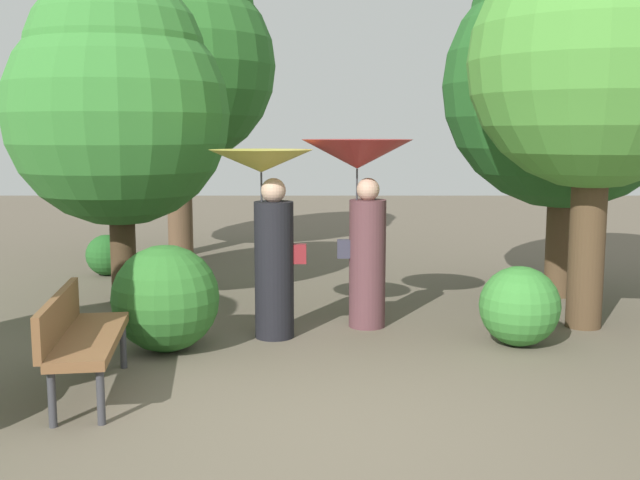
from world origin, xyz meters
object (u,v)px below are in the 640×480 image
tree_near_left (174,50)px  tree_mid_left (115,97)px  tree_mid_right (595,38)px  person_right (359,192)px  park_bench (77,334)px  person_left (266,213)px  tree_near_right (566,66)px

tree_near_left → tree_mid_left: (-0.01, -3.80, -0.96)m
tree_mid_right → person_right: bearing=179.5°
park_bench → tree_near_left: size_ratio=0.29×
tree_near_left → tree_mid_right: 7.26m
park_bench → person_left: bearing=-46.6°
person_right → tree_near_right: (2.66, 1.55, 1.45)m
person_left → person_right: person_right is taller
tree_near_right → tree_mid_right: tree_mid_right is taller
tree_near_right → tree_mid_left: 5.56m
person_right → park_bench: bearing=130.6°
tree_mid_left → person_left: bearing=-39.4°
person_left → tree_mid_right: tree_mid_right is taller
tree_near_left → person_right: bearing=-59.8°
person_left → tree_near_left: 6.09m
tree_near_right → person_left: bearing=-151.3°
person_left → tree_mid_right: (3.41, 0.41, 1.78)m
park_bench → tree_near_left: 7.71m
tree_near_right → tree_mid_right: 1.59m
park_bench → tree_near_right: (5.03, 3.72, 2.42)m
tree_near_left → tree_mid_right: size_ratio=1.16×
tree_mid_right → park_bench: bearing=-155.9°
person_right → tree_mid_right: bearing=-92.4°
tree_mid_left → tree_near_left: bearing=89.9°
tree_near_right → tree_near_left: bearing=148.6°
park_bench → tree_mid_left: 3.90m
tree_mid_right → person_left: bearing=-173.1°
tree_mid_right → tree_mid_left: bearing=167.8°
person_left → tree_near_right: 4.44m
tree_near_right → tree_mid_left: size_ratio=1.16×
person_right → park_bench: person_right is taller
tree_near_left → tree_mid_right: (5.31, -4.94, -0.41)m
person_right → park_bench: (-2.37, -2.18, -0.97)m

